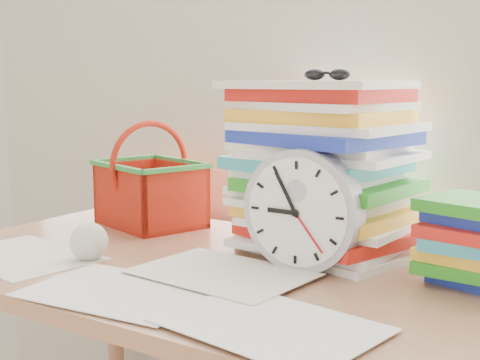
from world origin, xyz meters
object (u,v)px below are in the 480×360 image
Objects in this scene: clock at (303,210)px; paper_stack at (323,168)px; basket at (150,175)px; desk at (248,309)px.

paper_stack is at bearing 102.62° from clock.
basket is at bearing 163.65° from clock.
basket is (-0.48, -0.00, -0.05)m from paper_stack.
paper_stack reaches higher than basket.
basket is at bearing -179.91° from paper_stack.
desk is 0.51m from basket.
clock is (0.09, 0.06, 0.19)m from desk.
paper_stack is 0.48m from basket.
desk is at bearing -8.76° from basket.
paper_stack reaches higher than desk.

